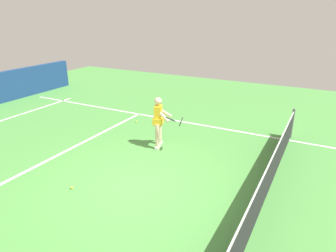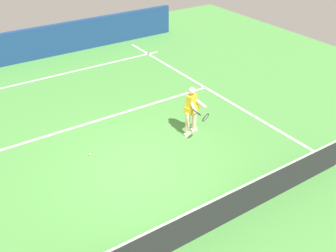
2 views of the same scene
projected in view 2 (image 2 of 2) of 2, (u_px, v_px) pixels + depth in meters
ground_plane at (139, 168)px, 10.52m from camera, size 24.89×24.89×0.00m
court_back_wall at (30, 45)px, 16.77m from camera, size 14.08×0.24×1.35m
baseline_marking at (50, 77)px, 15.55m from camera, size 10.08×0.10×0.01m
service_line_marking at (94, 121)px, 12.59m from camera, size 9.08×0.10×0.01m
sideline_left_marking at (261, 120)px, 12.66m from camera, size 0.10×17.14×0.01m
court_net at (205, 219)px, 8.27m from camera, size 9.76×0.08×0.97m
tennis_player at (192, 109)px, 11.55m from camera, size 0.66×1.09×1.55m
tennis_ball_near at (90, 154)px, 10.98m from camera, size 0.07×0.07×0.07m
tennis_ball_mid at (195, 97)px, 13.99m from camera, size 0.07×0.07×0.07m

